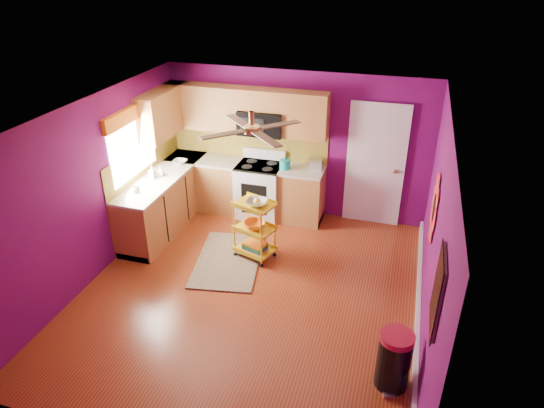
% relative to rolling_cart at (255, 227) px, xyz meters
% --- Properties ---
extents(ground, '(5.00, 5.00, 0.00)m').
position_rel_rolling_cart_xyz_m(ground, '(0.21, -0.86, -0.52)').
color(ground, maroon).
rests_on(ground, ground).
extents(room_envelope, '(4.54, 5.04, 2.52)m').
position_rel_rolling_cart_xyz_m(room_envelope, '(0.23, -0.86, 1.11)').
color(room_envelope, '#630B57').
rests_on(room_envelope, ground).
extents(lower_cabinets, '(2.81, 2.31, 0.94)m').
position_rel_rolling_cart_xyz_m(lower_cabinets, '(-1.14, 0.96, -0.09)').
color(lower_cabinets, brown).
rests_on(lower_cabinets, ground).
extents(electric_range, '(0.76, 0.66, 1.13)m').
position_rel_rolling_cart_xyz_m(electric_range, '(-0.34, 1.31, -0.04)').
color(electric_range, white).
rests_on(electric_range, ground).
extents(upper_cabinetry, '(2.80, 2.30, 1.26)m').
position_rel_rolling_cart_xyz_m(upper_cabinetry, '(-1.03, 1.31, 1.28)').
color(upper_cabinetry, brown).
rests_on(upper_cabinetry, ground).
extents(left_window, '(0.08, 1.35, 1.08)m').
position_rel_rolling_cart_xyz_m(left_window, '(-2.01, 0.19, 1.21)').
color(left_window, white).
rests_on(left_window, ground).
extents(panel_door, '(0.95, 0.11, 2.15)m').
position_rel_rolling_cart_xyz_m(panel_door, '(1.56, 1.61, 0.50)').
color(panel_door, white).
rests_on(panel_door, ground).
extents(right_wall_art, '(0.04, 2.74, 1.04)m').
position_rel_rolling_cart_xyz_m(right_wall_art, '(2.44, -1.20, 0.92)').
color(right_wall_art, black).
rests_on(right_wall_art, ground).
extents(ceiling_fan, '(1.01, 1.01, 0.26)m').
position_rel_rolling_cart_xyz_m(ceiling_fan, '(0.21, -0.66, 1.77)').
color(ceiling_fan, '#BF8C3F').
rests_on(ceiling_fan, ground).
extents(shag_rug, '(1.17, 1.65, 0.02)m').
position_rel_rolling_cart_xyz_m(shag_rug, '(-0.36, -0.23, -0.51)').
color(shag_rug, black).
rests_on(shag_rug, ground).
extents(rolling_cart, '(0.66, 0.57, 1.02)m').
position_rel_rolling_cart_xyz_m(rolling_cart, '(0.00, 0.00, 0.00)').
color(rolling_cart, yellow).
rests_on(rolling_cart, ground).
extents(trash_can, '(0.45, 0.45, 0.69)m').
position_rel_rolling_cart_xyz_m(trash_can, '(2.18, -1.93, -0.18)').
color(trash_can, black).
rests_on(trash_can, ground).
extents(teal_kettle, '(0.18, 0.18, 0.21)m').
position_rel_rolling_cart_xyz_m(teal_kettle, '(0.11, 1.29, 0.50)').
color(teal_kettle, teal).
rests_on(teal_kettle, lower_cabinets).
extents(toaster, '(0.22, 0.15, 0.18)m').
position_rel_rolling_cart_xyz_m(toaster, '(0.61, 1.42, 0.51)').
color(toaster, beige).
rests_on(toaster, lower_cabinets).
extents(soap_bottle_a, '(0.10, 0.10, 0.21)m').
position_rel_rolling_cart_xyz_m(soap_bottle_a, '(-1.82, 0.33, 0.52)').
color(soap_bottle_a, '#EA3F72').
rests_on(soap_bottle_a, lower_cabinets).
extents(soap_bottle_b, '(0.13, 0.13, 0.16)m').
position_rel_rolling_cart_xyz_m(soap_bottle_b, '(-1.74, 0.45, 0.50)').
color(soap_bottle_b, white).
rests_on(soap_bottle_b, lower_cabinets).
extents(counter_dish, '(0.24, 0.24, 0.06)m').
position_rel_rolling_cart_xyz_m(counter_dish, '(-1.67, 1.00, 0.45)').
color(counter_dish, white).
rests_on(counter_dish, lower_cabinets).
extents(counter_cup, '(0.13, 0.13, 0.10)m').
position_rel_rolling_cart_xyz_m(counter_cup, '(-1.82, -0.19, 0.47)').
color(counter_cup, white).
rests_on(counter_cup, lower_cabinets).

